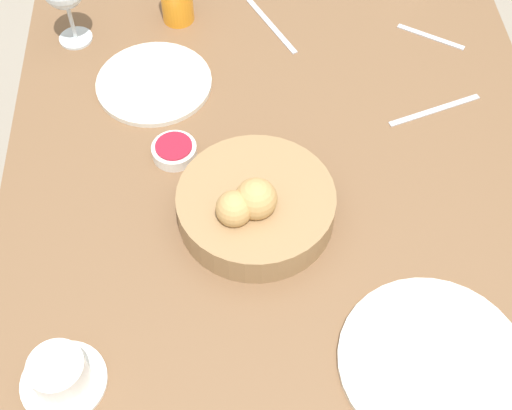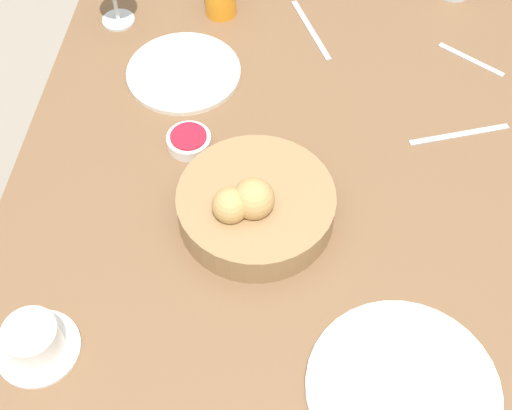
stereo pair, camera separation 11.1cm
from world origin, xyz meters
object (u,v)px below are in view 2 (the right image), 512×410
bread_basket (255,205)px  coffee_cup (34,341)px  spoon_coffee (471,60)px  plate_near_left (184,73)px  fork_silver (311,30)px  plate_far_center (403,389)px  knife_silver (459,135)px  jam_bowl_berry (189,141)px

bread_basket → coffee_cup: bread_basket is taller
bread_basket → spoon_coffee: bread_basket is taller
plate_near_left → fork_silver: (-0.15, 0.23, -0.00)m
plate_near_left → spoon_coffee: size_ratio=1.76×
plate_far_center → coffee_cup: (-0.01, -0.51, 0.02)m
plate_near_left → knife_silver: 0.51m
plate_far_center → spoon_coffee: bearing=168.3°
plate_far_center → fork_silver: (-0.72, -0.17, -0.00)m
jam_bowl_berry → knife_silver: bearing=99.0°
bread_basket → knife_silver: size_ratio=1.41×
spoon_coffee → bread_basket: bearing=-42.3°
plate_far_center → spoon_coffee: plate_far_center is taller
bread_basket → knife_silver: bread_basket is taller
knife_silver → spoon_coffee: same height
coffee_cup → knife_silver: coffee_cup is taller
bread_basket → plate_near_left: size_ratio=1.17×
jam_bowl_berry → bread_basket: bearing=42.8°
knife_silver → bread_basket: bearing=-57.7°
coffee_cup → spoon_coffee: bearing=135.7°
spoon_coffee → fork_silver: bearing=-99.8°
plate_near_left → spoon_coffee: plate_near_left is taller
plate_far_center → bread_basket: bearing=-138.8°
fork_silver → spoon_coffee: same height
coffee_cup → fork_silver: 0.79m
plate_near_left → coffee_cup: 0.58m
coffee_cup → fork_silver: (-0.71, 0.34, -0.02)m
fork_silver → spoon_coffee: size_ratio=1.40×
plate_far_center → coffee_cup: bearing=-90.7°
jam_bowl_berry → fork_silver: size_ratio=0.45×
plate_far_center → jam_bowl_berry: (-0.40, -0.36, 0.01)m
bread_basket → spoon_coffee: size_ratio=2.06×
plate_far_center → fork_silver: size_ratio=1.58×
jam_bowl_berry → fork_silver: jam_bowl_berry is taller
plate_far_center → knife_silver: plate_far_center is taller
jam_bowl_berry → plate_near_left: bearing=-167.4°
coffee_cup → plate_far_center: bearing=89.3°
bread_basket → coffee_cup: (0.26, -0.28, -0.01)m
knife_silver → coffee_cup: bearing=-52.6°
spoon_coffee → plate_far_center: bearing=-11.7°
plate_far_center → coffee_cup: 0.51m
plate_near_left → jam_bowl_berry: jam_bowl_berry is taller
spoon_coffee → knife_silver: bearing=-9.8°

